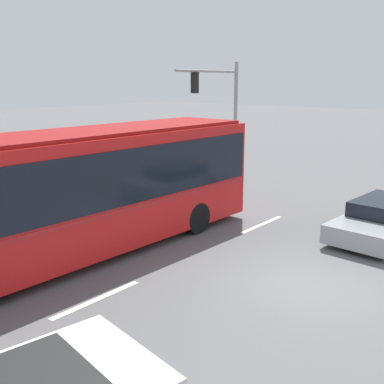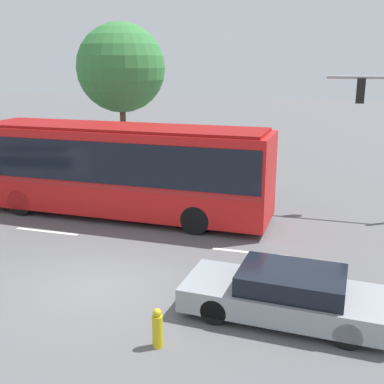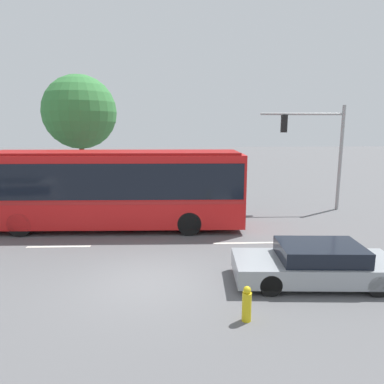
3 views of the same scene
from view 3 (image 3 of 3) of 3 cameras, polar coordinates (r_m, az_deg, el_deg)
name	(u,v)px [view 3 (image 3 of 3)]	position (r m, az deg, el deg)	size (l,w,h in m)	color
ground_plane	(148,281)	(10.67, -7.27, -14.26)	(140.00, 140.00, 0.00)	#5B5B5E
city_bus	(116,185)	(15.69, -12.41, 1.11)	(11.21, 2.83, 3.43)	red
sedan_foreground	(316,264)	(10.91, 19.64, -11.05)	(4.76, 2.12, 1.16)	gray
traffic_light_pole	(322,143)	(19.93, 20.43, 7.59)	(4.50, 0.24, 5.60)	gray
flowering_hedge	(135,191)	(20.64, -9.26, 0.11)	(8.52, 1.10, 1.54)	#286028
street_tree_left	(80,112)	(23.88, -17.90, 12.31)	(4.66, 4.66, 7.73)	brown
fire_hydrant	(247,304)	(8.60, 8.95, -17.70)	(0.22, 0.22, 0.86)	gold
lane_stripe_near	(244,243)	(13.89, 8.50, -8.25)	(2.40, 0.16, 0.01)	silver
lane_stripe_mid	(59,247)	(14.27, -20.99, -8.35)	(2.40, 0.16, 0.01)	silver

